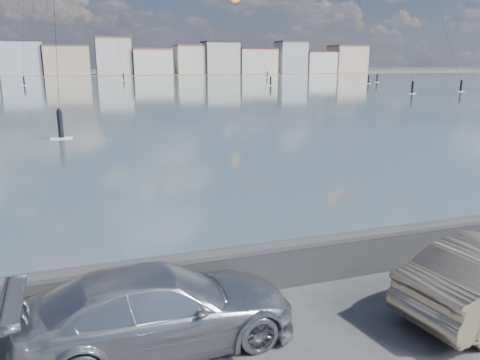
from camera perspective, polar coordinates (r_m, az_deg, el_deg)
The scene contains 6 objects.
bay_water at distance 97.83m, azimuth -17.55°, elevation 10.69°, with size 500.00×177.00×0.00m, color #465E66.
far_shore_strip at distance 206.25m, azimuth -18.44°, elevation 12.14°, with size 500.00×60.00×0.00m, color #4C473D.
seawall at distance 10.18m, azimuth -3.04°, elevation -11.04°, with size 400.00×0.36×1.08m.
far_buildings at distance 192.22m, azimuth -18.12°, elevation 13.87°, with size 240.79×13.26×14.60m.
car_silver at distance 8.64m, azimuth -9.80°, elevation -15.16°, with size 1.99×4.91×1.42m, color #B4B7BC.
kitesurfer_6 at distance 114.81m, azimuth -0.57°, elevation 21.13°, with size 6.68×19.35×21.13m.
Camera 1 is at (-2.44, -6.18, 4.92)m, focal length 35.00 mm.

